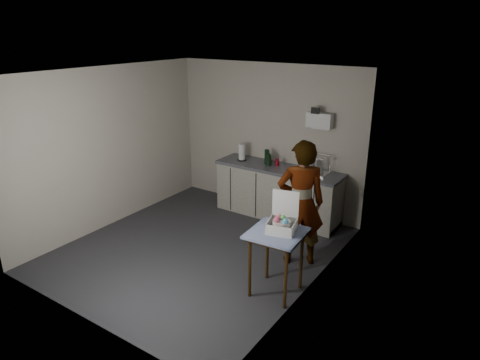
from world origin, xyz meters
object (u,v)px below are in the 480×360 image
Objects in this scene: standing_man at (301,204)px; soap_bottle at (269,158)px; soda_can at (277,162)px; bakery_box at (282,223)px; kitchen_counter at (278,193)px; side_table at (277,240)px; dish_rack at (314,169)px; dark_bottle at (267,157)px; paper_towel at (242,153)px.

standing_man is 1.68m from soap_bottle.
soda_can is 2.32m from bakery_box.
side_table is at bearing -61.56° from kitchen_counter.
dish_rack is at bearing 4.10° from soap_bottle.
dish_rack is (0.90, 0.00, -0.06)m from dark_bottle.
soap_bottle is 2.17× the size of soda_can.
dark_bottle is (-0.26, 0.04, 0.61)m from kitchen_counter.
dish_rack is at bearing 2.41° from paper_towel.
dish_rack reaches higher than dark_bottle.
paper_towel reaches higher than soap_bottle.
soda_can is 0.26× the size of bakery_box.
standing_man is 6.01× the size of paper_towel.
soda_can is 0.28× the size of dish_rack.
soap_bottle is 0.89× the size of paper_towel.
side_table is at bearing -47.63° from paper_towel.
bakery_box is (1.12, -1.96, 0.52)m from kitchen_counter.
paper_towel is (-0.55, 0.00, 0.01)m from soap_bottle.
side_table is 3.28× the size of dark_bottle.
soda_can is at bearing 0.58° from dark_bottle.
paper_towel is (-1.74, 1.18, 0.16)m from standing_man.
standing_man reaches higher than side_table.
standing_man is at bearing -73.60° from dish_rack.
kitchen_counter is 5.14× the size of dish_rack.
dark_bottle is (-1.36, 2.07, 0.31)m from side_table.
soap_bottle is (-0.19, -0.01, 0.62)m from kitchen_counter.
soda_can is at bearing 179.97° from dish_rack.
dark_bottle is at bearing -79.08° from standing_man.
dish_rack is at bearing 0.11° from dark_bottle.
standing_man reaches higher than soap_bottle.
standing_man is 6.98× the size of dark_bottle.
kitchen_counter is 7.54× the size of paper_towel.
standing_man is 1.29m from dish_rack.
soap_bottle reaches higher than side_table.
soap_bottle is 0.16m from soda_can.
soap_bottle is at bearing 118.79° from side_table.
standing_man is at bearing -44.39° from dark_bottle.
soap_bottle is at bearing 109.74° from bakery_box.
dark_bottle is at bearing 110.48° from bakery_box.
kitchen_counter is 2.33m from side_table.
soap_bottle is at bearing -79.51° from standing_man.
soap_bottle is at bearing -36.83° from dark_bottle.
dish_rack is (-0.46, 2.08, 0.25)m from side_table.
soap_bottle is 0.10m from dark_bottle.
dark_bottle reaches higher than soda_can.
kitchen_counter is 18.31× the size of soda_can.
soap_bottle reaches higher than dark_bottle.
soap_bottle is (-1.19, 1.18, 0.15)m from standing_man.
kitchen_counter is 2.32m from bakery_box.
standing_man reaches higher than bakery_box.
dark_bottle is (-0.08, 0.06, -0.00)m from soap_bottle.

